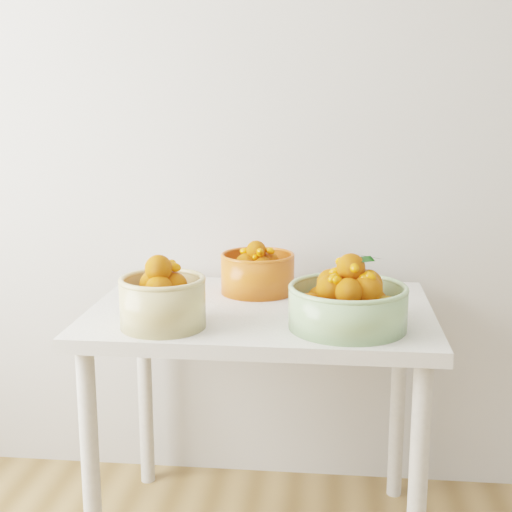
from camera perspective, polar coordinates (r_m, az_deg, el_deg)
The scene contains 4 objects.
table at distance 2.14m, azimuth 0.41°, elevation -6.58°, with size 1.00×0.70×0.75m.
bowl_cream at distance 1.92m, azimuth -7.48°, elevation -3.45°, with size 0.28×0.28×0.20m.
bowl_green at distance 1.91m, azimuth 7.33°, elevation -3.69°, with size 0.38×0.38×0.20m.
bowl_orange at distance 2.25m, azimuth 0.13°, elevation -1.27°, with size 0.30×0.30×0.17m.
Camera 1 is at (-0.10, -0.41, 1.34)m, focal length 50.00 mm.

